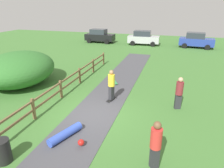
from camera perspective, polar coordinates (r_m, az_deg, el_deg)
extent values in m
plane|color=#427533|center=(10.60, -5.13, -8.40)|extent=(60.00, 60.00, 0.00)
cube|color=#47474C|center=(10.59, -5.13, -8.35)|extent=(2.40, 28.00, 0.02)
cube|color=brown|center=(10.58, -21.19, -6.56)|extent=(0.12, 0.12, 1.10)
cube|color=brown|center=(12.47, -14.15, -1.41)|extent=(0.12, 0.12, 1.10)
cube|color=brown|center=(14.57, -9.08, 2.33)|extent=(0.12, 0.12, 1.10)
cube|color=brown|center=(16.81, -5.30, 5.10)|extent=(0.12, 0.12, 1.10)
cube|color=brown|center=(19.12, -2.40, 7.20)|extent=(0.12, 0.12, 1.10)
cube|color=brown|center=(11.52, -17.34, -4.01)|extent=(0.08, 18.00, 0.09)
cube|color=brown|center=(11.34, -17.59, -1.95)|extent=(0.08, 18.00, 0.09)
ellipsoid|color=#33702D|center=(15.31, -24.58, 3.91)|extent=(4.39, 5.27, 2.29)
cylinder|color=black|center=(8.45, -28.36, -16.27)|extent=(0.56, 0.56, 0.90)
cube|color=black|center=(11.91, -0.16, -4.26)|extent=(0.43, 0.82, 0.02)
cylinder|color=silver|center=(12.17, 0.30, -3.88)|extent=(0.05, 0.07, 0.06)
cylinder|color=silver|center=(12.10, 0.89, -4.05)|extent=(0.05, 0.07, 0.06)
cylinder|color=silver|center=(11.76, -1.24, -4.84)|extent=(0.05, 0.07, 0.06)
cylinder|color=silver|center=(11.68, -0.64, -5.02)|extent=(0.05, 0.07, 0.06)
cube|color=#2D2D33|center=(11.73, -0.16, -2.39)|extent=(0.29, 0.37, 0.83)
cylinder|color=yellow|center=(11.45, -0.17, 1.08)|extent=(0.48, 0.48, 0.69)
sphere|color=#9E704C|center=(11.29, -0.17, 3.30)|extent=(0.25, 0.25, 0.25)
cylinder|color=blue|center=(8.98, -12.95, -13.47)|extent=(0.91, 1.65, 0.36)
sphere|color=red|center=(8.40, -8.68, -15.91)|extent=(0.26, 0.26, 0.26)
cube|color=#338C4C|center=(14.45, 0.87, 0.52)|extent=(0.57, 0.79, 0.02)
cylinder|color=silver|center=(14.71, 0.33, 0.72)|extent=(0.06, 0.07, 0.06)
cylinder|color=silver|center=(14.74, 0.89, 0.77)|extent=(0.06, 0.07, 0.06)
cylinder|color=silver|center=(14.20, 0.84, -0.06)|extent=(0.06, 0.07, 0.06)
cylinder|color=silver|center=(14.23, 1.43, -0.01)|extent=(0.06, 0.07, 0.06)
cube|color=#2D2D33|center=(11.45, 18.00, -4.68)|extent=(0.36, 0.28, 0.84)
cylinder|color=maroon|center=(11.15, 18.45, -1.13)|extent=(0.47, 0.47, 0.70)
sphere|color=tan|center=(10.98, 18.73, 1.16)|extent=(0.25, 0.25, 0.25)
cube|color=#2D2D33|center=(7.44, 11.79, -19.58)|extent=(0.36, 0.37, 0.86)
cylinder|color=red|center=(6.95, 12.30, -14.64)|extent=(0.53, 0.53, 0.72)
sphere|color=brown|center=(6.68, 12.63, -11.24)|extent=(0.26, 0.26, 0.26)
cube|color=#283D99|center=(28.73, 22.62, 10.88)|extent=(4.35, 2.10, 0.90)
cube|color=#2D333D|center=(28.61, 22.44, 12.50)|extent=(2.34, 1.77, 0.70)
cylinder|color=black|center=(29.70, 25.15, 9.91)|extent=(0.66, 0.30, 0.64)
cylinder|color=black|center=(27.96, 25.22, 9.29)|extent=(0.66, 0.30, 0.64)
cylinder|color=black|center=(29.70, 19.91, 10.65)|extent=(0.66, 0.30, 0.64)
cylinder|color=black|center=(27.97, 19.66, 10.08)|extent=(0.66, 0.30, 0.64)
cube|color=black|center=(30.45, -3.41, 12.97)|extent=(4.24, 1.81, 0.90)
cube|color=#2D333D|center=(30.42, -3.80, 14.47)|extent=(2.24, 1.62, 0.70)
cylinder|color=black|center=(30.87, -0.39, 12.27)|extent=(0.65, 0.26, 0.64)
cylinder|color=black|center=(29.24, -1.53, 11.75)|extent=(0.65, 0.26, 0.64)
cylinder|color=black|center=(31.84, -5.10, 12.47)|extent=(0.65, 0.26, 0.64)
cylinder|color=black|center=(30.26, -6.45, 11.95)|extent=(0.65, 0.26, 0.64)
cube|color=#B7B7BC|center=(28.89, 8.83, 12.29)|extent=(4.25, 1.82, 0.90)
cube|color=#2D333D|center=(28.80, 8.52, 13.89)|extent=(2.24, 1.62, 0.70)
cylinder|color=black|center=(29.71, 11.63, 11.48)|extent=(0.65, 0.26, 0.64)
cylinder|color=black|center=(27.98, 11.34, 10.90)|extent=(0.65, 0.26, 0.64)
cylinder|color=black|center=(30.00, 6.38, 11.87)|extent=(0.65, 0.26, 0.64)
cylinder|color=black|center=(28.29, 5.79, 11.32)|extent=(0.65, 0.26, 0.64)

